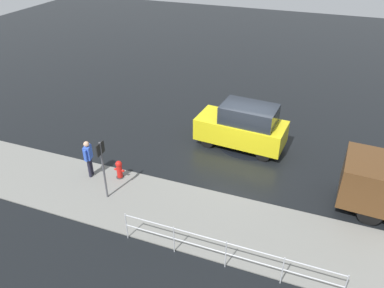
# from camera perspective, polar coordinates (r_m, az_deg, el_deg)

# --- Properties ---
(ground_plane) EXTENTS (60.00, 60.00, 0.00)m
(ground_plane) POSITION_cam_1_polar(r_m,az_deg,el_deg) (16.32, 7.23, -2.10)
(ground_plane) COLOR black
(kerb_strip) EXTENTS (24.00, 3.20, 0.04)m
(kerb_strip) POSITION_cam_1_polar(r_m,az_deg,el_deg) (13.11, 2.52, -11.61)
(kerb_strip) COLOR slate
(kerb_strip) RESTS_ON ground
(moving_hatchback) EXTENTS (4.02, 2.00, 2.06)m
(moving_hatchback) POSITION_cam_1_polar(r_m,az_deg,el_deg) (16.64, 7.77, 2.70)
(moving_hatchback) COLOR yellow
(moving_hatchback) RESTS_ON ground
(fire_hydrant) EXTENTS (0.42, 0.31, 0.80)m
(fire_hydrant) POSITION_cam_1_polar(r_m,az_deg,el_deg) (15.05, -11.01, -3.87)
(fire_hydrant) COLOR red
(fire_hydrant) RESTS_ON ground
(pedestrian) EXTENTS (0.32, 0.55, 1.62)m
(pedestrian) POSITION_cam_1_polar(r_m,az_deg,el_deg) (15.11, -15.51, -1.80)
(pedestrian) COLOR blue
(pedestrian) RESTS_ON ground
(metal_railing) EXTENTS (6.61, 0.04, 1.05)m
(metal_railing) POSITION_cam_1_polar(r_m,az_deg,el_deg) (11.28, 5.21, -15.78)
(metal_railing) COLOR #B7BABF
(metal_railing) RESTS_ON ground
(sign_post) EXTENTS (0.07, 0.44, 2.40)m
(sign_post) POSITION_cam_1_polar(r_m,az_deg,el_deg) (13.47, -13.49, -2.77)
(sign_post) COLOR #4C4C51
(sign_post) RESTS_ON ground
(puddle_patch) EXTENTS (2.97, 2.97, 0.01)m
(puddle_patch) POSITION_cam_1_polar(r_m,az_deg,el_deg) (17.45, 8.73, 0.20)
(puddle_patch) COLOR black
(puddle_patch) RESTS_ON ground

